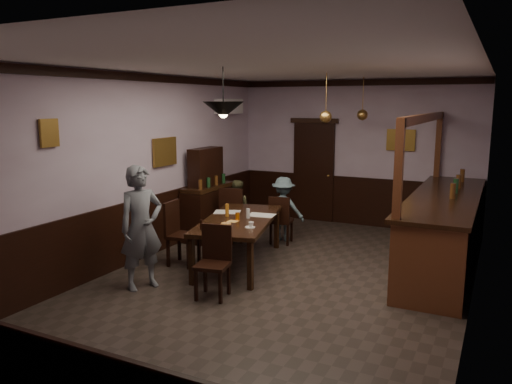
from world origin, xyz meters
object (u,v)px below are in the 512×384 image
Objects in this scene: dining_table at (239,222)px; person_seated_right at (283,209)px; chair_far_right at (280,218)px; pendant_brass_far at (362,115)px; person_standing at (141,228)px; soda_can at (237,216)px; chair_side at (179,230)px; pendant_brass_mid at (326,117)px; person_seated_left at (236,209)px; coffee_cup at (251,224)px; bar_counter at (444,228)px; chair_near at (214,258)px; pendant_iron at (223,110)px; chair_far_left at (232,212)px; sideboard at (208,202)px.

person_seated_right reaches higher than dining_table.
pendant_brass_far reaches higher than chair_far_right.
soda_can is at bearing -4.07° from person_standing.
pendant_brass_mid is (1.85, 1.55, 1.74)m from chair_side.
person_seated_left reaches higher than coffee_cup.
soda_can is 2.18m from pendant_brass_mid.
dining_table is 19.81× the size of soda_can.
chair_side is 1.33m from coffee_cup.
person_seated_left is 0.26× the size of bar_counter.
coffee_cup is at bearing 70.65° from chair_near.
person_seated_right is 3.02m from pendant_iron.
pendant_brass_far is at bearing 82.62° from pendant_brass_mid.
soda_can is 0.15× the size of pendant_brass_mid.
person_seated_left is 3.70m from bar_counter.
bar_counter reaches higher than soda_can.
person_standing is at bearing -114.66° from pendant_brass_far.
bar_counter is 2.71m from pendant_brass_far.
chair_far_left is 0.92× the size of person_seated_left.
soda_can reaches higher than dining_table.
chair_side is at bearing 69.60° from chair_far_left.
chair_far_left is at bearing 102.84° from chair_near.
person_seated_left is 1.36× the size of pendant_brass_mid.
bar_counter is (2.44, 1.88, -0.20)m from coffee_cup.
person_standing reaches higher than soda_can.
bar_counter is (2.56, 2.71, 0.08)m from chair_near.
soda_can is (-0.28, 1.15, 0.29)m from chair_near.
person_standing is 2.11× the size of pendant_brass_far.
chair_far_right is 1.09× the size of pendant_brass_mid.
person_seated_left is 0.55m from sideboard.
chair_side is 1.25× the size of pendant_brass_mid.
person_seated_right reaches higher than chair_far_left.
pendant_brass_mid is at bearing -55.80° from chair_side.
chair_near is 1.47m from chair_side.
pendant_brass_mid is at bearing -1.63° from sideboard.
person_standing is at bearing -152.83° from coffee_cup.
chair_side reaches higher than chair_far_right.
person_seated_right is 1.76× the size of pendant_iron.
chair_far_left is 1.53m from chair_side.
pendant_brass_far is (1.13, 1.08, 1.70)m from person_seated_right.
pendant_iron and pendant_brass_mid have the same top height.
sideboard is (-0.51, -0.18, 0.13)m from person_seated_left.
dining_table is 3.36m from pendant_brass_far.
chair_near is 1.17× the size of pendant_brass_mid.
sideboard is (-1.38, -0.40, 0.09)m from person_seated_right.
sideboard is at bearing 112.30° from chair_near.
pendant_brass_mid is at bearing -97.38° from pendant_brass_far.
pendant_brass_mid reaches higher than bar_counter.
pendant_brass_far reaches higher than person_seated_left.
chair_side reaches higher than soda_can.
pendant_brass_far is at bearing -167.42° from person_seated_left.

